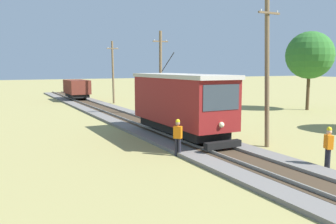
{
  "coord_description": "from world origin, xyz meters",
  "views": [
    {
      "loc": [
        -9.87,
        1.16,
        4.2
      ],
      "look_at": [
        -0.23,
        19.8,
        1.49
      ],
      "focal_mm": 36.99,
      "sensor_mm": 36.0,
      "label": 1
    }
  ],
  "objects_px": {
    "freight_car": "(77,88)",
    "tree_right_near": "(310,55)",
    "second_worker": "(178,136)",
    "red_tram": "(181,102)",
    "utility_pole_near_tram": "(267,70)",
    "utility_pole_far": "(113,72)",
    "utility_pole_mid": "(161,73)",
    "track_worker": "(328,146)"
  },
  "relations": [
    {
      "from": "freight_car",
      "to": "tree_right_near",
      "type": "relative_size",
      "value": 0.67
    },
    {
      "from": "second_worker",
      "to": "tree_right_near",
      "type": "height_order",
      "value": "tree_right_near"
    },
    {
      "from": "red_tram",
      "to": "utility_pole_near_tram",
      "type": "bearing_deg",
      "value": -49.95
    },
    {
      "from": "red_tram",
      "to": "utility_pole_far",
      "type": "height_order",
      "value": "utility_pole_far"
    },
    {
      "from": "red_tram",
      "to": "utility_pole_far",
      "type": "xyz_separation_m",
      "value": [
        3.11,
        21.65,
        1.53
      ]
    },
    {
      "from": "utility_pole_mid",
      "to": "utility_pole_far",
      "type": "bearing_deg",
      "value": 90.0
    },
    {
      "from": "utility_pole_far",
      "to": "second_worker",
      "type": "xyz_separation_m",
      "value": [
        -5.17,
        -25.05,
        -2.74
      ]
    },
    {
      "from": "utility_pole_far",
      "to": "track_worker",
      "type": "relative_size",
      "value": 4.07
    },
    {
      "from": "red_tram",
      "to": "utility_pole_near_tram",
      "type": "distance_m",
      "value": 5.18
    },
    {
      "from": "freight_car",
      "to": "utility_pole_near_tram",
      "type": "height_order",
      "value": "utility_pole_near_tram"
    },
    {
      "from": "red_tram",
      "to": "freight_car",
      "type": "xyz_separation_m",
      "value": [
        -0.0,
        26.85,
        -0.64
      ]
    },
    {
      "from": "utility_pole_near_tram",
      "to": "track_worker",
      "type": "xyz_separation_m",
      "value": [
        -0.66,
        -4.42,
        -3.08
      ]
    },
    {
      "from": "utility_pole_near_tram",
      "to": "tree_right_near",
      "type": "xyz_separation_m",
      "value": [
        15.06,
        10.22,
        1.32
      ]
    },
    {
      "from": "utility_pole_near_tram",
      "to": "track_worker",
      "type": "distance_m",
      "value": 5.43
    },
    {
      "from": "red_tram",
      "to": "track_worker",
      "type": "bearing_deg",
      "value": -73.24
    },
    {
      "from": "red_tram",
      "to": "second_worker",
      "type": "relative_size",
      "value": 4.79
    },
    {
      "from": "second_worker",
      "to": "red_tram",
      "type": "bearing_deg",
      "value": 16.84
    },
    {
      "from": "utility_pole_mid",
      "to": "track_worker",
      "type": "distance_m",
      "value": 17.33
    },
    {
      "from": "utility_pole_near_tram",
      "to": "utility_pole_far",
      "type": "relative_size",
      "value": 1.09
    },
    {
      "from": "utility_pole_far",
      "to": "freight_car",
      "type": "bearing_deg",
      "value": 120.89
    },
    {
      "from": "freight_car",
      "to": "utility_pole_far",
      "type": "height_order",
      "value": "utility_pole_far"
    },
    {
      "from": "freight_car",
      "to": "utility_pole_mid",
      "type": "xyz_separation_m",
      "value": [
        3.11,
        -17.87,
        2.16
      ]
    },
    {
      "from": "second_worker",
      "to": "utility_pole_mid",
      "type": "bearing_deg",
      "value": 25.4
    },
    {
      "from": "freight_car",
      "to": "utility_pole_mid",
      "type": "relative_size",
      "value": 0.72
    },
    {
      "from": "track_worker",
      "to": "red_tram",
      "type": "bearing_deg",
      "value": 132.75
    },
    {
      "from": "utility_pole_near_tram",
      "to": "second_worker",
      "type": "distance_m",
      "value": 6.02
    },
    {
      "from": "red_tram",
      "to": "utility_pole_near_tram",
      "type": "height_order",
      "value": "utility_pole_near_tram"
    },
    {
      "from": "utility_pole_mid",
      "to": "second_worker",
      "type": "bearing_deg",
      "value": -112.65
    },
    {
      "from": "utility_pole_far",
      "to": "track_worker",
      "type": "height_order",
      "value": "utility_pole_far"
    },
    {
      "from": "red_tram",
      "to": "second_worker",
      "type": "bearing_deg",
      "value": -121.21
    },
    {
      "from": "utility_pole_near_tram",
      "to": "utility_pole_far",
      "type": "distance_m",
      "value": 25.35
    },
    {
      "from": "utility_pole_mid",
      "to": "utility_pole_far",
      "type": "relative_size",
      "value": 1.0
    },
    {
      "from": "freight_car",
      "to": "track_worker",
      "type": "bearing_deg",
      "value": -85.99
    },
    {
      "from": "track_worker",
      "to": "tree_right_near",
      "type": "relative_size",
      "value": 0.23
    },
    {
      "from": "tree_right_near",
      "to": "second_worker",
      "type": "bearing_deg",
      "value": -153.88
    },
    {
      "from": "freight_car",
      "to": "utility_pole_far",
      "type": "bearing_deg",
      "value": -59.11
    },
    {
      "from": "utility_pole_far",
      "to": "tree_right_near",
      "type": "bearing_deg",
      "value": -45.13
    },
    {
      "from": "track_worker",
      "to": "tree_right_near",
      "type": "distance_m",
      "value": 21.93
    },
    {
      "from": "utility_pole_mid",
      "to": "utility_pole_near_tram",
      "type": "bearing_deg",
      "value": -90.0
    },
    {
      "from": "utility_pole_mid",
      "to": "second_worker",
      "type": "distance_m",
      "value": 13.69
    },
    {
      "from": "red_tram",
      "to": "track_worker",
      "type": "relative_size",
      "value": 4.79
    },
    {
      "from": "track_worker",
      "to": "utility_pole_near_tram",
      "type": "bearing_deg",
      "value": 107.47
    }
  ]
}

